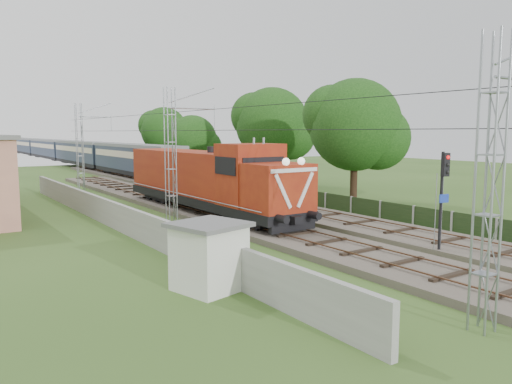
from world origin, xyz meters
TOP-DOWN VIEW (x-y plane):
  - ground at (0.00, 0.00)m, footprint 140.00×140.00m
  - track_main at (0.00, 7.00)m, footprint 4.20×70.00m
  - track_side at (5.00, 20.00)m, footprint 4.20×80.00m
  - catenary at (-2.95, 12.00)m, footprint 3.31×70.00m
  - boundary_wall at (-6.50, 12.00)m, footprint 0.25×40.00m
  - fence at (8.00, 3.00)m, footprint 0.12×32.00m
  - locomotive at (0.00, 12.99)m, footprint 3.22×18.40m
  - coach_rake at (5.00, 83.56)m, footprint 2.95×110.08m
  - signal_post at (3.16, -2.29)m, footprint 0.50×0.39m
  - relay_hut at (-7.40, -0.68)m, footprint 2.75×2.75m
  - tree_a at (11.80, 11.50)m, footprint 7.22×6.88m
  - tree_b at (13.65, 24.58)m, footprint 7.52×7.16m
  - tree_c at (9.14, 32.96)m, footprint 5.56×5.30m
  - tree_d at (13.37, 49.84)m, footprint 6.83×6.51m

SIDE VIEW (x-z plane):
  - ground at x=0.00m, z-range 0.00..0.00m
  - track_main at x=0.00m, z-range -0.04..0.41m
  - track_side at x=5.00m, z-range -0.04..0.41m
  - fence at x=8.00m, z-range 0.00..1.20m
  - boundary_wall at x=-6.50m, z-range 0.00..1.50m
  - relay_hut at x=-7.40m, z-range 0.01..2.36m
  - locomotive at x=0.00m, z-range 0.04..4.71m
  - coach_rake at x=5.00m, z-range 0.76..4.16m
  - signal_post at x=3.16m, z-range 0.85..5.41m
  - catenary at x=-2.95m, z-range 0.05..8.05m
  - tree_c at x=9.14m, z-range 0.89..8.10m
  - tree_d at x=13.37m, z-range 1.10..9.95m
  - tree_a at x=11.80m, z-range 1.16..10.52m
  - tree_b at x=13.65m, z-range 1.21..10.95m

